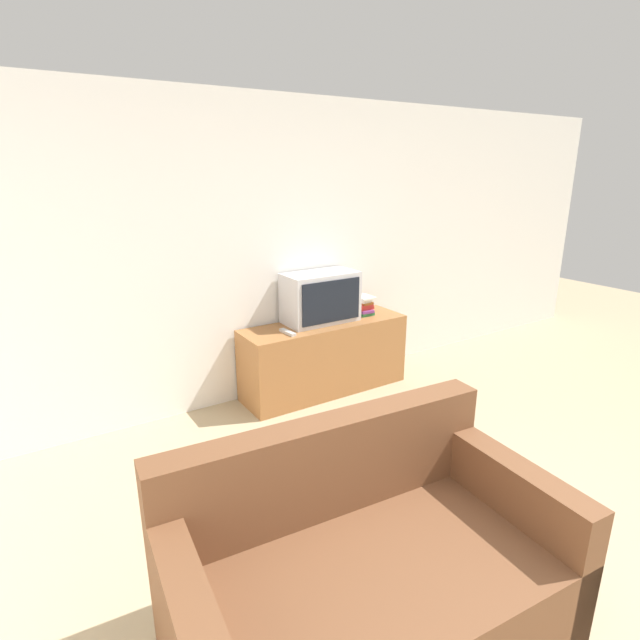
{
  "coord_description": "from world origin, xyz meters",
  "views": [
    {
      "loc": [
        -1.87,
        -0.86,
        2.02
      ],
      "look_at": [
        0.22,
        2.4,
        0.82
      ],
      "focal_mm": 28.0,
      "sensor_mm": 36.0,
      "label": 1
    }
  ],
  "objects_px": {
    "tv_stand": "(325,357)",
    "couch": "(366,580)",
    "television": "(321,297)",
    "remote_on_stand": "(288,332)",
    "book_stack": "(363,306)"
  },
  "relations": [
    {
      "from": "television",
      "to": "couch",
      "type": "xyz_separation_m",
      "value": [
        -1.25,
        -2.31,
        -0.59
      ]
    },
    {
      "from": "tv_stand",
      "to": "remote_on_stand",
      "type": "distance_m",
      "value": 0.56
    },
    {
      "from": "television",
      "to": "remote_on_stand",
      "type": "xyz_separation_m",
      "value": [
        -0.43,
        -0.15,
        -0.21
      ]
    },
    {
      "from": "tv_stand",
      "to": "television",
      "type": "distance_m",
      "value": 0.56
    },
    {
      "from": "remote_on_stand",
      "to": "television",
      "type": "bearing_deg",
      "value": 18.98
    },
    {
      "from": "couch",
      "to": "tv_stand",
      "type": "bearing_deg",
      "value": 65.53
    },
    {
      "from": "book_stack",
      "to": "couch",
      "type": "bearing_deg",
      "value": -126.89
    },
    {
      "from": "tv_stand",
      "to": "couch",
      "type": "height_order",
      "value": "couch"
    },
    {
      "from": "remote_on_stand",
      "to": "couch",
      "type": "bearing_deg",
      "value": -110.89
    },
    {
      "from": "tv_stand",
      "to": "couch",
      "type": "bearing_deg",
      "value": -119.18
    },
    {
      "from": "television",
      "to": "remote_on_stand",
      "type": "distance_m",
      "value": 0.5
    },
    {
      "from": "television",
      "to": "couch",
      "type": "bearing_deg",
      "value": -118.44
    },
    {
      "from": "television",
      "to": "couch",
      "type": "height_order",
      "value": "television"
    },
    {
      "from": "book_stack",
      "to": "remote_on_stand",
      "type": "relative_size",
      "value": 1.18
    },
    {
      "from": "tv_stand",
      "to": "television",
      "type": "xyz_separation_m",
      "value": [
        -0.01,
        0.06,
        0.56
      ]
    }
  ]
}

